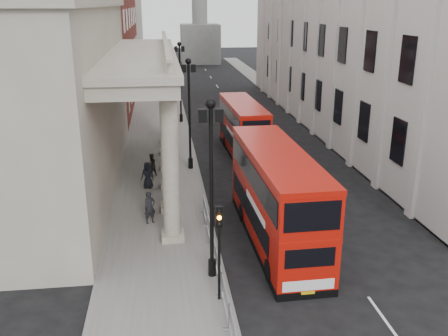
{
  "coord_description": "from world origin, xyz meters",
  "views": [
    {
      "loc": [
        -2.63,
        -16.43,
        12.19
      ],
      "look_at": [
        0.8,
        10.61,
        3.16
      ],
      "focal_mm": 40.0,
      "sensor_mm": 36.0,
      "label": 1
    }
  ],
  "objects_px": {
    "traffic_light": "(219,236)",
    "pedestrian_c": "(148,175)",
    "lamp_post_north": "(180,77)",
    "pedestrian_a": "(150,208)",
    "lamp_post_south": "(211,178)",
    "lamp_post_mid": "(189,107)",
    "pedestrian_b": "(151,165)",
    "bus_near": "(277,195)",
    "bus_far": "(243,127)"
  },
  "relations": [
    {
      "from": "traffic_light",
      "to": "pedestrian_c",
      "type": "bearing_deg",
      "value": 103.01
    },
    {
      "from": "lamp_post_north",
      "to": "pedestrian_a",
      "type": "distance_m",
      "value": 26.21
    },
    {
      "from": "lamp_post_south",
      "to": "lamp_post_north",
      "type": "xyz_separation_m",
      "value": [
        0.0,
        32.0,
        0.0
      ]
    },
    {
      "from": "pedestrian_a",
      "to": "pedestrian_c",
      "type": "relative_size",
      "value": 1.04
    },
    {
      "from": "lamp_post_mid",
      "to": "pedestrian_b",
      "type": "height_order",
      "value": "lamp_post_mid"
    },
    {
      "from": "lamp_post_mid",
      "to": "pedestrian_b",
      "type": "relative_size",
      "value": 4.89
    },
    {
      "from": "bus_near",
      "to": "bus_far",
      "type": "distance_m",
      "value": 16.42
    },
    {
      "from": "lamp_post_mid",
      "to": "pedestrian_b",
      "type": "bearing_deg",
      "value": -153.5
    },
    {
      "from": "lamp_post_north",
      "to": "bus_near",
      "type": "relative_size",
      "value": 0.72
    },
    {
      "from": "lamp_post_south",
      "to": "bus_far",
      "type": "distance_m",
      "value": 20.48
    },
    {
      "from": "pedestrian_b",
      "to": "bus_near",
      "type": "bearing_deg",
      "value": 89.85
    },
    {
      "from": "bus_near",
      "to": "pedestrian_c",
      "type": "relative_size",
      "value": 6.35
    },
    {
      "from": "bus_near",
      "to": "pedestrian_a",
      "type": "height_order",
      "value": "bus_near"
    },
    {
      "from": "bus_far",
      "to": "lamp_post_north",
      "type": "bearing_deg",
      "value": 108.9
    },
    {
      "from": "pedestrian_c",
      "to": "bus_far",
      "type": "bearing_deg",
      "value": 63.13
    },
    {
      "from": "pedestrian_b",
      "to": "pedestrian_c",
      "type": "xyz_separation_m",
      "value": [
        -0.22,
        -2.42,
        0.06
      ]
    },
    {
      "from": "bus_far",
      "to": "pedestrian_c",
      "type": "bearing_deg",
      "value": -137.6
    },
    {
      "from": "lamp_post_south",
      "to": "pedestrian_c",
      "type": "bearing_deg",
      "value": 104.64
    },
    {
      "from": "lamp_post_mid",
      "to": "pedestrian_c",
      "type": "bearing_deg",
      "value": -129.1
    },
    {
      "from": "lamp_post_south",
      "to": "pedestrian_c",
      "type": "height_order",
      "value": "lamp_post_south"
    },
    {
      "from": "lamp_post_south",
      "to": "bus_far",
      "type": "bearing_deg",
      "value": 76.72
    },
    {
      "from": "bus_far",
      "to": "pedestrian_c",
      "type": "relative_size",
      "value": 5.6
    },
    {
      "from": "lamp_post_mid",
      "to": "bus_near",
      "type": "relative_size",
      "value": 0.72
    },
    {
      "from": "bus_near",
      "to": "pedestrian_c",
      "type": "height_order",
      "value": "bus_near"
    },
    {
      "from": "lamp_post_mid",
      "to": "traffic_light",
      "type": "distance_m",
      "value": 18.11
    },
    {
      "from": "lamp_post_south",
      "to": "lamp_post_mid",
      "type": "bearing_deg",
      "value": 90.0
    },
    {
      "from": "lamp_post_south",
      "to": "pedestrian_c",
      "type": "distance_m",
      "value": 13.1
    },
    {
      "from": "traffic_light",
      "to": "pedestrian_c",
      "type": "relative_size",
      "value": 2.35
    },
    {
      "from": "pedestrian_c",
      "to": "lamp_post_south",
      "type": "bearing_deg",
      "value": -56.6
    },
    {
      "from": "lamp_post_north",
      "to": "pedestrian_c",
      "type": "distance_m",
      "value": 20.51
    },
    {
      "from": "lamp_post_mid",
      "to": "pedestrian_b",
      "type": "xyz_separation_m",
      "value": [
        -2.95,
        -1.47,
        -3.94
      ]
    },
    {
      "from": "traffic_light",
      "to": "bus_far",
      "type": "xyz_separation_m",
      "value": [
        4.57,
        21.79,
        -0.82
      ]
    },
    {
      "from": "pedestrian_a",
      "to": "bus_near",
      "type": "bearing_deg",
      "value": -47.74
    },
    {
      "from": "lamp_post_mid",
      "to": "pedestrian_c",
      "type": "distance_m",
      "value": 6.34
    },
    {
      "from": "bus_far",
      "to": "pedestrian_a",
      "type": "height_order",
      "value": "bus_far"
    },
    {
      "from": "lamp_post_south",
      "to": "pedestrian_b",
      "type": "distance_m",
      "value": 15.34
    },
    {
      "from": "lamp_post_south",
      "to": "bus_near",
      "type": "bearing_deg",
      "value": 41.78
    },
    {
      "from": "lamp_post_mid",
      "to": "pedestrian_c",
      "type": "relative_size",
      "value": 4.55
    },
    {
      "from": "lamp_post_mid",
      "to": "traffic_light",
      "type": "xyz_separation_m",
      "value": [
        0.1,
        -18.02,
        -1.8
      ]
    },
    {
      "from": "traffic_light",
      "to": "pedestrian_b",
      "type": "height_order",
      "value": "traffic_light"
    },
    {
      "from": "traffic_light",
      "to": "bus_far",
      "type": "height_order",
      "value": "traffic_light"
    },
    {
      "from": "traffic_light",
      "to": "pedestrian_a",
      "type": "relative_size",
      "value": 2.27
    },
    {
      "from": "pedestrian_a",
      "to": "pedestrian_b",
      "type": "distance_m",
      "value": 8.29
    },
    {
      "from": "bus_near",
      "to": "traffic_light",
      "type": "bearing_deg",
      "value": -125.58
    },
    {
      "from": "pedestrian_a",
      "to": "pedestrian_c",
      "type": "bearing_deg",
      "value": 67.69
    },
    {
      "from": "bus_near",
      "to": "bus_far",
      "type": "height_order",
      "value": "bus_near"
    },
    {
      "from": "traffic_light",
      "to": "bus_far",
      "type": "distance_m",
      "value": 22.28
    },
    {
      "from": "lamp_post_north",
      "to": "bus_far",
      "type": "distance_m",
      "value": 13.35
    },
    {
      "from": "lamp_post_south",
      "to": "lamp_post_mid",
      "type": "xyz_separation_m",
      "value": [
        0.0,
        16.0,
        0.0
      ]
    },
    {
      "from": "traffic_light",
      "to": "pedestrian_c",
      "type": "distance_m",
      "value": 14.65
    }
  ]
}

